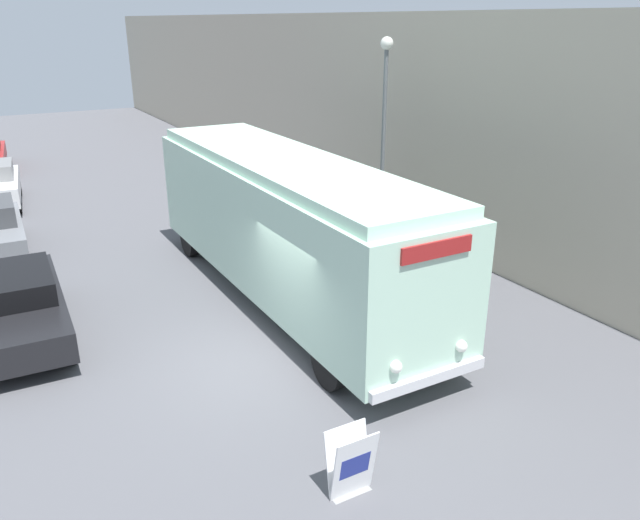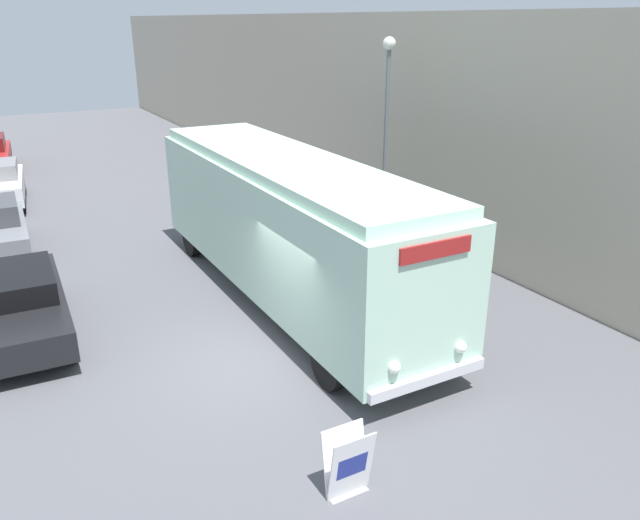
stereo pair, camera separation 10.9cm
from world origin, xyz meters
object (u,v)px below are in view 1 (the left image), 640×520
at_px(vintage_bus, 286,222).
at_px(streetlamp, 384,112).
at_px(parked_car_near, 16,305).
at_px(sign_board, 351,464).

bearing_deg(vintage_bus, streetlamp, 28.32).
bearing_deg(vintage_bus, parked_car_near, 170.32).
bearing_deg(streetlamp, sign_board, -126.78).
xyz_separation_m(sign_board, parked_car_near, (-3.63, 7.54, 0.24)).
distance_m(vintage_bus, streetlamp, 5.34).
relative_size(vintage_bus, sign_board, 10.37).
distance_m(streetlamp, parked_car_near, 10.83).
height_order(vintage_bus, sign_board, vintage_bus).
height_order(vintage_bus, parked_car_near, vintage_bus).
xyz_separation_m(vintage_bus, streetlamp, (4.37, 2.36, 1.95)).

